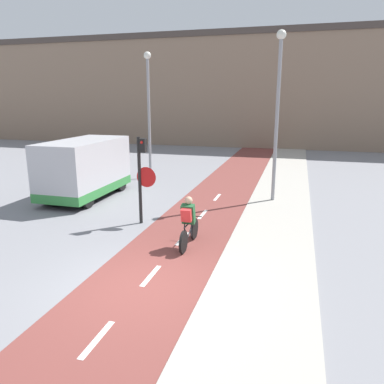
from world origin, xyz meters
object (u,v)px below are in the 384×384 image
Objects in this scene: street_lamp_sidewalk at (278,100)px; street_lamp_far at (149,102)px; traffic_light_pole at (142,171)px; van at (85,169)px; cyclist_near at (188,223)px.

street_lamp_far is at bearing 155.69° from street_lamp_sidewalk.
traffic_light_pole is 0.46× the size of street_lamp_far.
traffic_light_pole is 0.66× the size of van.
street_lamp_far is 3.62× the size of cyclist_near.
van is (-3.69, 2.54, -0.61)m from traffic_light_pole.
street_lamp_far reaches higher than cyclist_near.
traffic_light_pole is 7.76m from street_lamp_far.
cyclist_near is (-1.95, -5.62, -3.32)m from street_lamp_sidewalk.
traffic_light_pole reaches higher than van.
traffic_light_pole is at bearing -134.53° from street_lamp_sidewalk.
cyclist_near is at bearing -61.76° from street_lamp_far.
cyclist_near is (4.61, -8.58, -3.20)m from street_lamp_far.
traffic_light_pole is at bearing -69.91° from street_lamp_far.
street_lamp_far reaches higher than traffic_light_pole.
street_lamp_sidewalk is (6.56, -2.96, 0.13)m from street_lamp_far.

